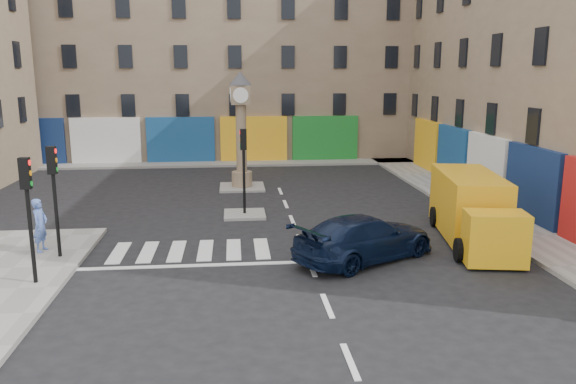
{
  "coord_description": "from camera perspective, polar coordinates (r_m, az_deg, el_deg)",
  "views": [
    {
      "loc": [
        -2.45,
        -16.0,
        6.19
      ],
      "look_at": [
        -0.53,
        3.47,
        2.0
      ],
      "focal_mm": 35.0,
      "sensor_mm": 36.0,
      "label": 1
    }
  ],
  "objects": [
    {
      "name": "ground",
      "position": [
        17.33,
        2.9,
        -8.85
      ],
      "size": [
        120.0,
        120.0,
        0.0
      ],
      "primitive_type": "plane",
      "color": "black",
      "rests_on": "ground"
    },
    {
      "name": "sidewalk_right",
      "position": [
        28.95,
        17.16,
        -0.66
      ],
      "size": [
        2.6,
        30.0,
        0.15
      ],
      "primitive_type": "cube",
      "color": "gray",
      "rests_on": "ground"
    },
    {
      "name": "sidewalk_far",
      "position": [
        38.72,
        -7.87,
        2.88
      ],
      "size": [
        32.0,
        2.4,
        0.15
      ],
      "primitive_type": "cube",
      "color": "gray",
      "rests_on": "ground"
    },
    {
      "name": "island_near",
      "position": [
        24.78,
        -4.43,
        -2.28
      ],
      "size": [
        1.8,
        1.8,
        0.12
      ],
      "primitive_type": "cube",
      "color": "gray",
      "rests_on": "ground"
    },
    {
      "name": "island_far",
      "position": [
        30.63,
        -4.68,
        0.5
      ],
      "size": [
        2.4,
        2.4,
        0.12
      ],
      "primitive_type": "cube",
      "color": "gray",
      "rests_on": "ground"
    },
    {
      "name": "building_far",
      "position": [
        44.09,
        -7.92,
        14.97
      ],
      "size": [
        32.0,
        10.0,
        17.0
      ],
      "primitive_type": "cube",
      "color": "#867159",
      "rests_on": "ground"
    },
    {
      "name": "traffic_light_left_near",
      "position": [
        17.59,
        -24.93,
        -0.76
      ],
      "size": [
        0.28,
        0.22,
        3.7
      ],
      "color": "black",
      "rests_on": "sidewalk_left"
    },
    {
      "name": "traffic_light_left_far",
      "position": [
        19.83,
        -22.7,
        0.77
      ],
      "size": [
        0.28,
        0.22,
        3.7
      ],
      "color": "black",
      "rests_on": "sidewalk_left"
    },
    {
      "name": "traffic_light_island",
      "position": [
        24.28,
        -4.52,
        3.52
      ],
      "size": [
        0.28,
        0.22,
        3.7
      ],
      "color": "black",
      "rests_on": "island_near"
    },
    {
      "name": "clock_pillar",
      "position": [
        30.12,
        -4.8,
        7.01
      ],
      "size": [
        1.2,
        1.2,
        6.1
      ],
      "color": "#8B775B",
      "rests_on": "island_far"
    },
    {
      "name": "navy_sedan",
      "position": [
        19.0,
        7.8,
        -4.63
      ],
      "size": [
        5.6,
        4.53,
        1.52
      ],
      "primitive_type": "imported",
      "rotation": [
        0.0,
        0.0,
        2.11
      ],
      "color": "black",
      "rests_on": "ground"
    },
    {
      "name": "yellow_van",
      "position": [
        21.99,
        18.22,
        -1.65
      ],
      "size": [
        3.11,
        6.87,
        2.41
      ],
      "rotation": [
        0.0,
        0.0,
        -0.17
      ],
      "color": "orange",
      "rests_on": "ground"
    },
    {
      "name": "pedestrian_blue",
      "position": [
        20.99,
        -23.88,
        -3.09
      ],
      "size": [
        0.56,
        0.74,
        1.84
      ],
      "primitive_type": "imported",
      "rotation": [
        0.0,
        0.0,
        1.38
      ],
      "color": "#536FBE",
      "rests_on": "sidewalk_left"
    }
  ]
}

